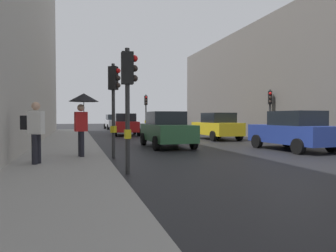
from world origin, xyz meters
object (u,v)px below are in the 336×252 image
car_yellow_taxi (217,126)px  pedestrian_with_black_backpack (35,129)px  car_silver_hatchback (114,122)px  traffic_light_near_right (114,93)px  car_green_estate (167,129)px  car_red_sedan (125,124)px  traffic_light_mid_street (270,105)px  traffic_light_near_left (128,87)px  car_blue_van (293,131)px  car_dark_suv (163,122)px  pedestrian_with_umbrella (83,107)px  traffic_light_far_median (146,107)px

car_yellow_taxi → pedestrian_with_black_backpack: (-10.04, -9.19, 0.29)m
car_yellow_taxi → car_silver_hatchback: bearing=103.2°
traffic_light_near_right → car_green_estate: (3.00, 3.53, -1.48)m
car_red_sedan → traffic_light_near_right: bearing=-100.3°
traffic_light_mid_street → car_red_sedan: 11.47m
traffic_light_near_left → pedestrian_with_black_backpack: traffic_light_near_left is taller
traffic_light_mid_street → car_blue_van: traffic_light_mid_street is taller
car_dark_suv → car_green_estate: same height
pedestrian_with_umbrella → car_green_estate: bearing=43.9°
traffic_light_mid_street → car_red_sedan: (-8.06, 8.05, -1.36)m
traffic_light_near_left → pedestrian_with_umbrella: size_ratio=1.54×
car_silver_hatchback → pedestrian_with_black_backpack: (-5.53, -28.40, 0.29)m
pedestrian_with_black_backpack → traffic_light_mid_street: bearing=30.7°
traffic_light_near_right → traffic_light_near_left: bearing=-89.9°
car_dark_suv → car_silver_hatchback: same height
car_blue_van → pedestrian_with_umbrella: pedestrian_with_umbrella is taller
car_green_estate → pedestrian_with_black_backpack: (-5.46, -5.31, 0.29)m
traffic_light_far_median → car_silver_hatchback: (-1.69, 10.33, -1.54)m
pedestrian_with_umbrella → car_yellow_taxi: bearing=42.1°
car_green_estate → pedestrian_with_umbrella: pedestrian_with_umbrella is taller
traffic_light_near_left → car_blue_van: traffic_light_near_left is taller
car_dark_suv → pedestrian_with_umbrella: 25.10m
traffic_light_far_median → car_silver_hatchback: 10.58m
traffic_light_near_left → traffic_light_mid_street: 14.02m
traffic_light_near_left → car_silver_hatchback: bearing=84.1°
car_red_sedan → pedestrian_with_umbrella: bearing=-104.2°
car_dark_suv → traffic_light_near_left: bearing=-107.4°
car_silver_hatchback → traffic_light_near_right: bearing=-96.6°
traffic_light_mid_street → car_blue_van: bearing=-115.1°
pedestrian_with_black_backpack → traffic_light_near_left: bearing=-30.0°
traffic_light_near_left → traffic_light_near_right: bearing=90.1°
car_dark_suv → pedestrian_with_umbrella: pedestrian_with_umbrella is taller
car_blue_van → car_green_estate: size_ratio=1.02×
car_blue_van → pedestrian_with_black_backpack: (-10.46, -2.19, 0.29)m
car_silver_hatchback → pedestrian_with_umbrella: (-4.16, -27.04, 0.96)m
traffic_light_near_right → car_blue_van: traffic_light_near_right is taller
car_red_sedan → pedestrian_with_black_backpack: (-5.01, -15.80, 0.29)m
car_dark_suv → pedestrian_with_umbrella: bearing=-111.7°
car_blue_van → traffic_light_far_median: bearing=101.5°
car_dark_suv → car_red_sedan: bearing=-122.3°
car_yellow_taxi → car_green_estate: 6.00m
car_red_sedan → car_green_estate: same height
car_blue_van → pedestrian_with_umbrella: 9.18m
car_dark_suv → car_silver_hatchback: (-5.10, 3.73, 0.00)m
traffic_light_near_right → pedestrian_with_black_backpack: size_ratio=1.93×
pedestrian_with_black_backpack → traffic_light_near_right: bearing=36.0°
car_yellow_taxi → car_blue_van: (0.42, -7.00, 0.00)m
traffic_light_near_left → car_dark_suv: (8.16, 26.10, -1.40)m
pedestrian_with_umbrella → pedestrian_with_black_backpack: size_ratio=1.21×
car_red_sedan → traffic_light_far_median: bearing=45.8°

